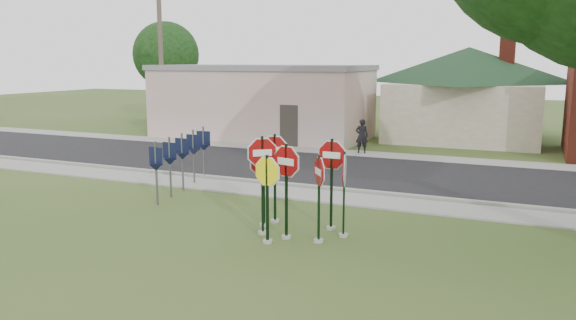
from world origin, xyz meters
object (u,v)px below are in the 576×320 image
at_px(utility_pole_near, 161,51).
at_px(pedestrian, 362,136).
at_px(stop_sign_center, 286,178).
at_px(stop_sign_left, 262,171).
at_px(stop_sign_yellow, 267,188).

height_order(utility_pole_near, pedestrian, utility_pole_near).
distance_m(stop_sign_center, utility_pole_near, 20.24).
relative_size(stop_sign_left, utility_pole_near, 0.28).
bearing_deg(stop_sign_center, pedestrian, 98.37).
bearing_deg(utility_pole_near, stop_sign_left, -46.53).
bearing_deg(stop_sign_yellow, stop_sign_left, 125.39).
xyz_separation_m(stop_sign_yellow, utility_pole_near, (-13.77, 14.68, 3.59)).
relative_size(stop_sign_center, stop_sign_left, 0.95).
xyz_separation_m(stop_sign_center, stop_sign_left, (-0.70, 0.08, 0.09)).
bearing_deg(utility_pole_near, stop_sign_center, -45.22).
distance_m(stop_sign_center, stop_sign_yellow, 0.62).
bearing_deg(utility_pole_near, stop_sign_yellow, -46.82).
bearing_deg(pedestrian, stop_sign_left, 76.35).
relative_size(stop_sign_center, stop_sign_yellow, 1.10).
relative_size(stop_sign_yellow, stop_sign_left, 0.86).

